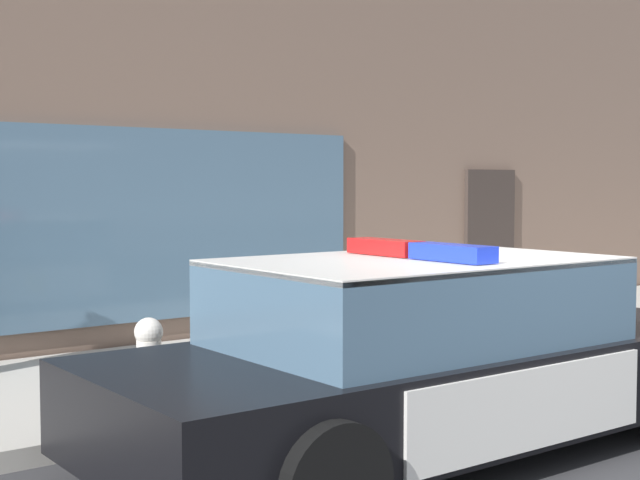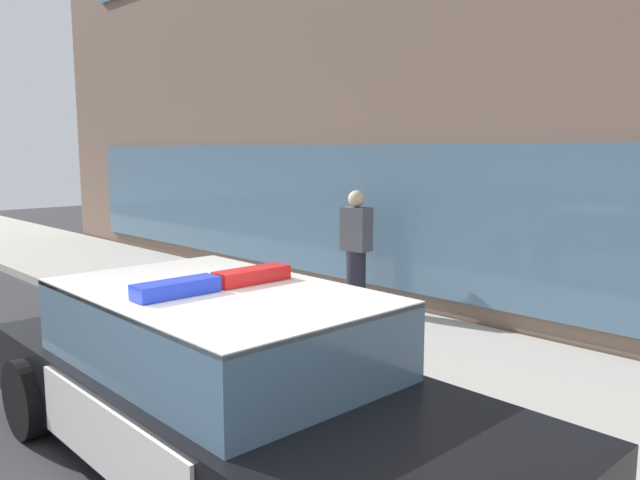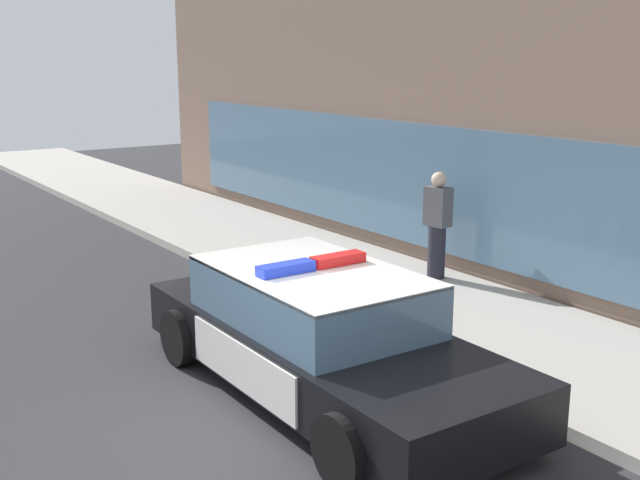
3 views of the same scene
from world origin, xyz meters
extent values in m
plane|color=#303033|center=(0.00, 0.00, 0.00)|extent=(48.00, 48.00, 0.00)
cube|color=#B2ADA3|center=(0.00, 3.66, 0.07)|extent=(48.00, 3.08, 0.15)
cube|color=slate|center=(-4.84, 5.22, 1.45)|extent=(13.85, 0.08, 2.10)
cube|color=black|center=(-0.57, 0.80, 0.50)|extent=(5.09, 1.94, 0.60)
cube|color=silver|center=(1.05, 0.78, 0.67)|extent=(1.75, 1.86, 0.05)
cube|color=silver|center=(-2.35, 0.82, 0.67)|extent=(1.44, 1.86, 0.05)
cube|color=silver|center=(-0.66, 1.75, 0.50)|extent=(2.13, 0.06, 0.51)
cube|color=silver|center=(-0.69, -0.15, 0.50)|extent=(2.13, 0.06, 0.51)
cube|color=yellow|center=(-0.66, 1.77, 0.50)|extent=(0.22, 0.01, 0.26)
cube|color=slate|center=(-0.78, 0.80, 1.07)|extent=(2.66, 1.72, 0.60)
cube|color=silver|center=(-0.78, 0.80, 1.36)|extent=(2.66, 1.72, 0.04)
cube|color=red|center=(-0.77, 1.14, 1.44)|extent=(0.21, 0.64, 0.11)
cube|color=blue|center=(-0.78, 0.47, 1.44)|extent=(0.21, 0.64, 0.11)
cylinder|color=black|center=(1.11, 1.72, 0.34)|extent=(0.68, 0.23, 0.68)
cylinder|color=black|center=(1.09, -0.16, 0.34)|extent=(0.68, 0.23, 0.68)
cylinder|color=black|center=(-2.23, 1.76, 0.34)|extent=(0.68, 0.23, 0.68)
cylinder|color=black|center=(-2.26, -0.12, 0.34)|extent=(0.68, 0.23, 0.68)
cylinder|color=silver|center=(-1.98, 2.49, 0.20)|extent=(0.28, 0.28, 0.10)
cylinder|color=silver|center=(-1.98, 2.49, 0.47)|extent=(0.19, 0.19, 0.45)
sphere|color=silver|center=(-1.98, 2.49, 0.77)|extent=(0.22, 0.22, 0.22)
cylinder|color=#333338|center=(-1.98, 2.49, 0.84)|extent=(0.06, 0.06, 0.05)
cylinder|color=#333338|center=(-1.98, 2.34, 0.50)|extent=(0.09, 0.10, 0.09)
cylinder|color=#333338|center=(-1.98, 2.63, 0.50)|extent=(0.09, 0.10, 0.09)
cylinder|color=#333338|center=(-1.83, 2.49, 0.46)|extent=(0.10, 0.12, 0.12)
cylinder|color=#23232D|center=(-2.89, 4.64, 0.57)|extent=(0.28, 0.28, 0.85)
cube|color=#4C4C51|center=(-2.89, 4.64, 1.31)|extent=(0.43, 0.30, 0.62)
sphere|color=beige|center=(-2.89, 4.64, 1.74)|extent=(0.24, 0.24, 0.24)
camera|label=1|loc=(-5.10, -3.74, 1.90)|focal=50.79mm
camera|label=2|loc=(3.12, -1.85, 2.42)|focal=35.28mm
camera|label=3|loc=(6.04, -3.84, 3.67)|focal=44.33mm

